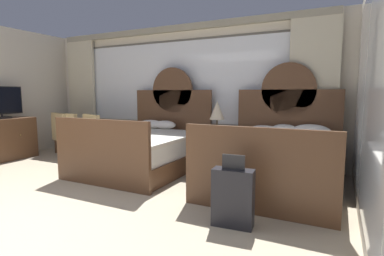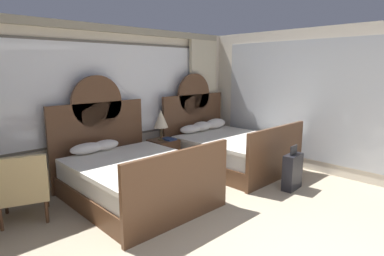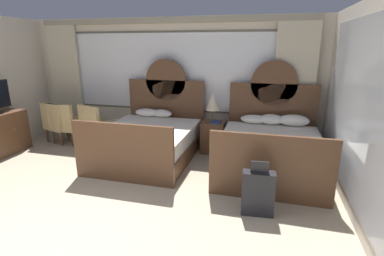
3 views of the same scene
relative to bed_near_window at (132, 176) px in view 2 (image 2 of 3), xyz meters
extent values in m
cube|color=beige|center=(0.03, 1.22, 0.98)|extent=(6.49, 0.07, 2.70)
cube|color=#605B52|center=(0.03, 1.17, 1.18)|extent=(4.83, 0.02, 1.72)
cube|color=white|center=(0.03, 1.17, 1.18)|extent=(4.75, 0.02, 1.64)
cube|color=beige|center=(2.63, 1.08, 0.93)|extent=(0.78, 0.08, 2.60)
cube|color=#9C957E|center=(0.03, 1.08, 2.25)|extent=(5.98, 0.10, 0.12)
cube|color=beige|center=(3.31, -1.17, 0.98)|extent=(0.07, 4.69, 2.70)
cube|color=#B2B7BC|center=(3.27, -0.87, 0.98)|extent=(0.01, 3.28, 2.27)
cube|color=brown|center=(0.00, -0.05, -0.22)|extent=(1.63, 2.01, 0.30)
cube|color=white|center=(0.00, -0.05, 0.06)|extent=(1.57, 1.91, 0.28)
cube|color=silver|center=(0.00, -0.13, 0.23)|extent=(1.67, 1.81, 0.06)
cube|color=brown|center=(0.00, 0.98, 0.33)|extent=(1.71, 0.06, 1.40)
cylinder|color=brown|center=(0.00, 0.98, 1.03)|extent=(0.90, 0.06, 0.90)
cube|color=brown|center=(0.00, -1.08, 0.11)|extent=(1.71, 0.06, 0.98)
ellipsoid|color=white|center=(-0.35, 0.73, 0.35)|extent=(0.54, 0.28, 0.17)
ellipsoid|color=white|center=(-0.02, 0.73, 0.35)|extent=(0.46, 0.25, 0.17)
cube|color=brown|center=(2.25, -0.05, -0.22)|extent=(1.63, 2.01, 0.30)
cube|color=white|center=(2.25, -0.05, 0.06)|extent=(1.57, 1.91, 0.28)
cube|color=silver|center=(2.25, -0.13, 0.23)|extent=(1.67, 1.81, 0.06)
cube|color=brown|center=(2.25, 0.98, 0.33)|extent=(1.71, 0.06, 1.40)
cylinder|color=brown|center=(2.25, 0.98, 1.03)|extent=(0.90, 0.06, 0.90)
cube|color=brown|center=(2.25, -1.08, 0.11)|extent=(1.71, 0.06, 0.98)
ellipsoid|color=white|center=(1.93, 0.74, 0.35)|extent=(0.53, 0.30, 0.16)
ellipsoid|color=white|center=(2.25, 0.74, 0.36)|extent=(0.45, 0.33, 0.20)
ellipsoid|color=white|center=(2.66, 0.72, 0.37)|extent=(0.58, 0.28, 0.22)
cube|color=brown|center=(1.13, 0.66, -0.06)|extent=(0.46, 0.46, 0.64)
sphere|color=tan|center=(1.13, 0.42, 0.09)|extent=(0.02, 0.02, 0.02)
cylinder|color=brown|center=(1.10, 0.68, 0.27)|extent=(0.14, 0.14, 0.02)
cylinder|color=brown|center=(1.10, 0.68, 0.39)|extent=(0.03, 0.03, 0.22)
cone|color=beige|center=(1.10, 0.68, 0.67)|extent=(0.27, 0.27, 0.33)
cube|color=navy|center=(1.19, 0.57, 0.28)|extent=(0.18, 0.26, 0.03)
cube|color=tan|center=(-1.36, 0.47, -0.02)|extent=(0.78, 0.78, 0.10)
cube|color=tan|center=(-1.45, 0.22, 0.28)|extent=(0.60, 0.28, 0.51)
cube|color=tan|center=(-1.11, 0.38, 0.11)|extent=(0.24, 0.54, 0.16)
cylinder|color=brown|center=(-1.04, 0.62, -0.22)|extent=(0.04, 0.04, 0.30)
cylinder|color=brown|center=(-1.52, 0.79, -0.22)|extent=(0.04, 0.04, 0.30)
cylinder|color=brown|center=(-1.21, 0.14, -0.22)|extent=(0.04, 0.04, 0.30)
cylinder|color=brown|center=(-1.69, 0.31, -0.22)|extent=(0.04, 0.04, 0.30)
cube|color=black|center=(2.12, -1.47, -0.08)|extent=(0.43, 0.21, 0.59)
cube|color=#232326|center=(2.12, -1.47, 0.29)|extent=(0.23, 0.04, 0.15)
cylinder|color=black|center=(1.95, -1.48, -0.35)|extent=(0.05, 0.02, 0.05)
cylinder|color=black|center=(2.28, -1.46, -0.35)|extent=(0.05, 0.02, 0.05)
camera|label=1|loc=(3.02, -4.23, 0.97)|focal=27.73mm
camera|label=2|loc=(-2.47, -3.86, 1.60)|focal=29.35mm
camera|label=3|loc=(2.15, -4.91, 1.76)|focal=27.03mm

